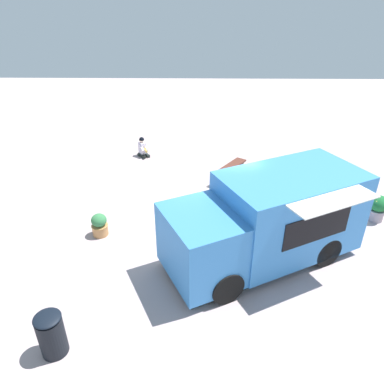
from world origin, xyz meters
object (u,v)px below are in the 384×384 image
Objects in this scene: trash_bin at (51,334)px; food_truck at (268,222)px; person_customer at (143,149)px; plaza_bench at (230,169)px; planter_flowering_near at (378,207)px; planter_flowering_far at (100,225)px.

food_truck is at bearing 122.99° from trash_bin.
person_customer is 4.06m from plaza_bench.
trash_bin reaches higher than planter_flowering_near.
plaza_bench is (-2.69, -4.25, -0.07)m from planter_flowering_near.
trash_bin reaches higher than person_customer.
food_truck is 6.50× the size of person_customer.
planter_flowering_near is at bearing 58.51° from person_customer.
planter_flowering_far is at bearing -4.55° from person_customer.
person_customer is 0.48× the size of plaza_bench.
food_truck is 7.80m from person_customer.
planter_flowering_far is 0.70× the size of trash_bin.
trash_bin is at bearing -27.71° from plaza_bench.
trash_bin is at bearing -59.74° from planter_flowering_near.
trash_bin is (7.46, -3.92, 0.11)m from plaza_bench.
person_customer is at bearing -120.45° from plaza_bench.
person_customer reaches higher than planter_flowering_far.
plaza_bench is at bearing 132.38° from planter_flowering_far.
planter_flowering_near is 8.26m from planter_flowering_far.
person_customer is 1.21× the size of planter_flowering_far.
food_truck is 5.39m from trash_bin.
trash_bin is at bearing -57.01° from food_truck.
planter_flowering_far is at bearing -83.63° from planter_flowering_near.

